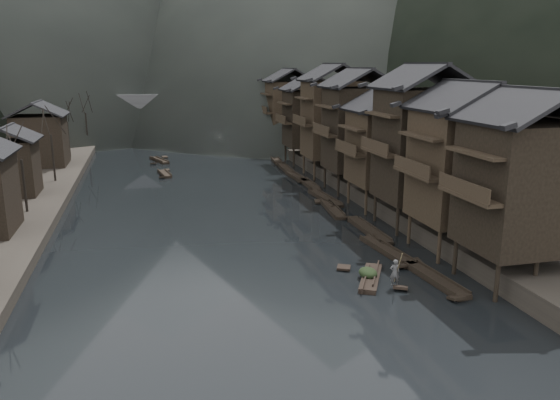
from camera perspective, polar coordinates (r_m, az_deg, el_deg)
name	(u,v)px	position (r m, az deg, el deg)	size (l,w,h in m)	color
water	(243,264)	(41.14, -3.85, -6.67)	(300.00, 300.00, 0.00)	black
right_bank	(416,153)	(89.37, 14.04, 4.84)	(40.00, 200.00, 1.80)	#2D2823
stilt_houses	(364,118)	(62.31, 8.76, 8.49)	(9.00, 67.60, 14.85)	black
left_houses	(1,157)	(60.35, -27.16, 4.04)	(8.10, 53.20, 8.73)	black
bare_trees	(55,132)	(70.59, -22.48, 6.60)	(3.97, 72.87, 7.95)	black
moored_sampans	(325,198)	(59.94, 4.72, 0.16)	(3.08, 56.54, 0.47)	black
midriver_boats	(175,152)	(93.72, -10.96, 4.98)	(9.37, 43.78, 0.45)	black
stone_bridge	(178,113)	(110.53, -10.58, 8.90)	(40.00, 6.00, 9.00)	#4C4C4F
hero_sampan	(371,277)	(38.55, 9.47, -7.97)	(3.49, 5.34, 0.44)	black
cargo_heap	(368,268)	(38.48, 9.20, -7.03)	(1.23, 1.61, 0.74)	black
boatman	(395,269)	(37.06, 11.92, -7.08)	(0.67, 0.44, 1.84)	#4E4E50
bamboo_pole	(400,232)	(36.31, 12.40, -3.26)	(0.06, 0.06, 4.26)	#8C7A51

